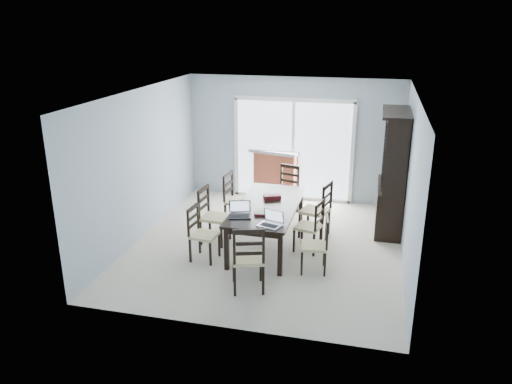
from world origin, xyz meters
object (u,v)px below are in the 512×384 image
Objects in this scene: chair_left_mid at (210,209)px; game_box at (272,197)px; chair_left_near at (199,227)px; dining_table at (267,209)px; chair_left_far at (234,194)px; china_hutch at (393,174)px; cell_phone at (261,228)px; laptop_dark at (240,213)px; hot_tub at (270,163)px; chair_right_far at (321,204)px; chair_right_near at (320,239)px; chair_right_mid at (314,221)px; chair_end_near at (248,252)px; chair_end_far at (287,184)px; laptop_silver at (269,223)px.

game_box is at bearing 115.29° from chair_left_mid.
chair_left_near is 1.44m from game_box.
dining_table is 1.15m from chair_left_far.
game_box is (-2.01, -0.95, -0.29)m from china_hutch.
cell_phone is at bearing -85.32° from game_box.
china_hutch is 5.57× the size of laptop_dark.
hot_tub is at bearing -178.15° from chair_left_near.
chair_right_far reaches higher than dining_table.
chair_right_near is 4.36m from hot_tub.
hot_tub reaches higher than dining_table.
chair_right_near is (1.93, 0.04, -0.01)m from chair_left_near.
cell_phone is (-0.67, -0.96, 0.21)m from chair_right_mid.
laptop_dark is (-0.30, -0.64, 0.13)m from dining_table.
chair_right_far is 12.31× the size of cell_phone.
chair_end_near reaches higher than chair_right_mid.
china_hutch is at bearing 31.71° from dining_table.
chair_left_far reaches higher than chair_end_far.
dining_table is 2.12× the size of chair_right_mid.
chair_end_far reaches higher than hot_tub.
dining_table is 1.92× the size of chair_left_far.
laptop_silver is (-1.80, -2.14, -0.27)m from china_hutch.
chair_right_near is at bearing 77.48° from chair_left_mid.
chair_end_near is at bearing 27.24° from chair_left_far.
chair_left_near is 1.55m from chair_left_far.
chair_right_mid is at bearing 74.28° from laptop_silver.
hot_tub is (-1.66, 4.03, -0.02)m from chair_right_near.
chair_left_near is 2.66× the size of laptop_silver.
chair_end_far is 3.88× the size of game_box.
china_hutch is 2.15× the size of chair_right_near.
dining_table is 1.63m from chair_end_far.
chair_right_mid is 1.19m from cell_phone.
chair_end_far is (-0.74, 1.66, 0.04)m from chair_right_mid.
china_hutch is at bearing -36.60° from chair_right_near.
chair_right_mid is (1.74, 0.71, 0.00)m from chair_left_near.
chair_left_far is 0.97× the size of chair_right_far.
chair_end_far is at bearing 50.53° from chair_right_far.
chair_left_mid is 2.88× the size of laptop_dark.
chair_left_mid reaches higher than dining_table.
laptop_dark is at bearing 132.55° from chair_right_mid.
dining_table is 5.57× the size of laptop_dark.
china_hutch is at bearing -174.75° from chair_end_far.
dining_table is 3.40m from hot_tub.
china_hutch reaches higher than chair_left_mid.
laptop_dark is at bearing -115.38° from dining_table.
laptop_silver is (0.53, -0.25, -0.00)m from laptop_dark.
chair_end_far is 2.30m from laptop_dark.
chair_left_mid is 3.95× the size of game_box.
chair_end_near is at bearing -81.12° from hot_tub.
china_hutch reaches higher than chair_end_far.
game_box is (-0.82, -0.27, 0.16)m from chair_right_far.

